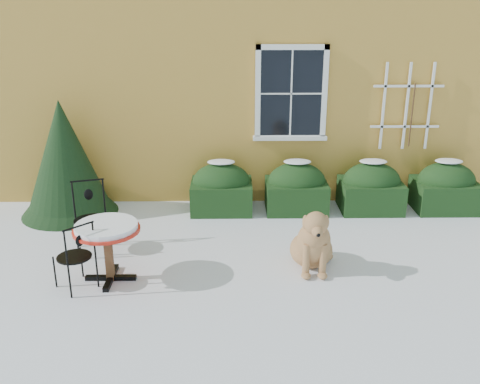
{
  "coord_description": "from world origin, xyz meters",
  "views": [
    {
      "loc": [
        -0.1,
        -6.17,
        3.5
      ],
      "look_at": [
        0.0,
        1.0,
        0.9
      ],
      "focal_mm": 40.0,
      "sensor_mm": 36.0,
      "label": 1
    }
  ],
  "objects_px": {
    "evergreen_shrub": "(66,169)",
    "patio_chair_near": "(76,256)",
    "dog": "(313,244)",
    "patio_chair_far": "(91,217)",
    "bistro_table": "(107,234)"
  },
  "relations": [
    {
      "from": "evergreen_shrub",
      "to": "dog",
      "type": "height_order",
      "value": "evergreen_shrub"
    },
    {
      "from": "evergreen_shrub",
      "to": "patio_chair_near",
      "type": "distance_m",
      "value": 2.73
    },
    {
      "from": "bistro_table",
      "to": "patio_chair_near",
      "type": "distance_m",
      "value": 0.47
    },
    {
      "from": "patio_chair_far",
      "to": "patio_chair_near",
      "type": "bearing_deg",
      "value": -102.04
    },
    {
      "from": "dog",
      "to": "patio_chair_far",
      "type": "bearing_deg",
      "value": 169.95
    },
    {
      "from": "bistro_table",
      "to": "dog",
      "type": "bearing_deg",
      "value": 5.78
    },
    {
      "from": "evergreen_shrub",
      "to": "dog",
      "type": "relative_size",
      "value": 1.88
    },
    {
      "from": "evergreen_shrub",
      "to": "bistro_table",
      "type": "relative_size",
      "value": 2.29
    },
    {
      "from": "evergreen_shrub",
      "to": "bistro_table",
      "type": "bearing_deg",
      "value": -63.13
    },
    {
      "from": "evergreen_shrub",
      "to": "patio_chair_near",
      "type": "xyz_separation_m",
      "value": [
        0.84,
        -2.58,
        -0.33
      ]
    },
    {
      "from": "bistro_table",
      "to": "patio_chair_far",
      "type": "distance_m",
      "value": 1.02
    },
    {
      "from": "patio_chair_near",
      "to": "evergreen_shrub",
      "type": "bearing_deg",
      "value": -116.86
    },
    {
      "from": "patio_chair_near",
      "to": "patio_chair_far",
      "type": "distance_m",
      "value": 1.12
    },
    {
      "from": "evergreen_shrub",
      "to": "patio_chair_far",
      "type": "xyz_separation_m",
      "value": [
        0.76,
        -1.46,
        -0.27
      ]
    },
    {
      "from": "bistro_table",
      "to": "patio_chair_near",
      "type": "relative_size",
      "value": 0.94
    }
  ]
}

